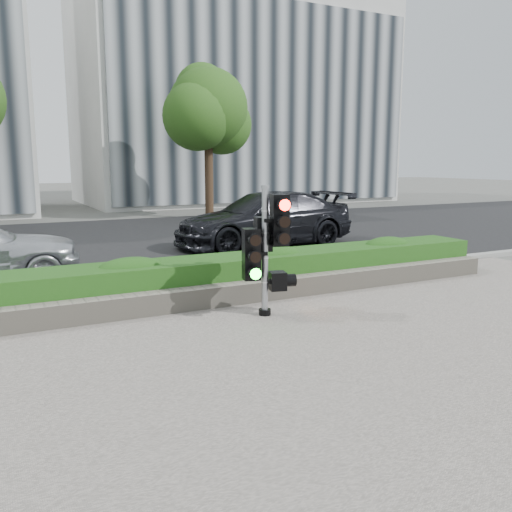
% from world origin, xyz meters
% --- Properties ---
extents(ground, '(120.00, 120.00, 0.00)m').
position_xyz_m(ground, '(0.00, 0.00, 0.00)').
color(ground, '#51514C').
rests_on(ground, ground).
extents(sidewalk, '(16.00, 11.00, 0.03)m').
position_xyz_m(sidewalk, '(0.00, -2.50, 0.01)').
color(sidewalk, '#9E9389').
rests_on(sidewalk, ground).
extents(road, '(60.00, 13.00, 0.02)m').
position_xyz_m(road, '(0.00, 10.00, 0.01)').
color(road, black).
rests_on(road, ground).
extents(curb, '(60.00, 0.25, 0.12)m').
position_xyz_m(curb, '(0.00, 3.15, 0.06)').
color(curb, gray).
rests_on(curb, ground).
extents(stone_wall, '(12.00, 0.32, 0.34)m').
position_xyz_m(stone_wall, '(0.00, 1.90, 0.20)').
color(stone_wall, gray).
rests_on(stone_wall, sidewalk).
extents(hedge, '(12.00, 1.00, 0.68)m').
position_xyz_m(hedge, '(0.00, 2.55, 0.37)').
color(hedge, '#367B26').
rests_on(hedge, sidewalk).
extents(building_right, '(18.00, 10.00, 12.00)m').
position_xyz_m(building_right, '(11.00, 25.00, 6.00)').
color(building_right, '#B7B7B2').
rests_on(building_right, ground).
extents(tree_right, '(4.10, 3.58, 6.53)m').
position_xyz_m(tree_right, '(5.48, 15.55, 4.48)').
color(tree_right, black).
rests_on(tree_right, ground).
extents(traffic_signal, '(0.73, 0.59, 2.01)m').
position_xyz_m(traffic_signal, '(0.53, 1.07, 1.14)').
color(traffic_signal, black).
rests_on(traffic_signal, sidewalk).
extents(car_dark, '(5.36, 2.41, 1.53)m').
position_xyz_m(car_dark, '(3.85, 7.38, 0.78)').
color(car_dark, black).
rests_on(car_dark, road).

